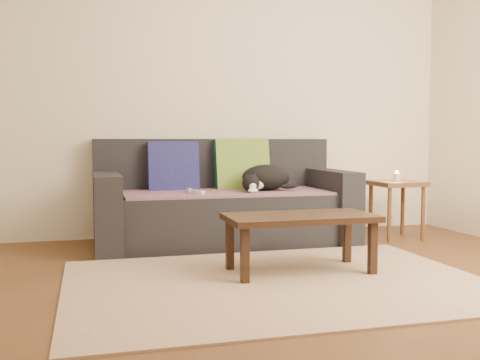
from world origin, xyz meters
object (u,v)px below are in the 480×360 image
object	(u,v)px
cat	(265,178)
wii_remote_b	(190,191)
sofa	(223,206)
side_table	(397,191)
coffee_table	(300,222)
wii_remote_a	(198,192)

from	to	relation	value
cat	wii_remote_b	world-z (taller)	cat
sofa	cat	world-z (taller)	sofa
wii_remote_b	side_table	world-z (taller)	side_table
wii_remote_b	coffee_table	distance (m)	1.19
sofa	wii_remote_a	world-z (taller)	sofa
coffee_table	cat	bearing A→B (deg)	84.07
sofa	side_table	bearing A→B (deg)	-8.50
wii_remote_b	side_table	size ratio (longest dim) A/B	0.30
wii_remote_b	coffee_table	world-z (taller)	wii_remote_b
wii_remote_a	side_table	size ratio (longest dim) A/B	0.30
side_table	coffee_table	xyz separation A→B (m)	(-1.29, -0.99, -0.08)
cat	sofa	bearing A→B (deg)	156.72
cat	side_table	distance (m)	1.18
wii_remote_a	coffee_table	xyz separation A→B (m)	(0.49, -0.94, -0.12)
sofa	wii_remote_a	size ratio (longest dim) A/B	14.00
wii_remote_a	side_table	bearing A→B (deg)	-113.20
sofa	cat	size ratio (longest dim) A/B	4.22
sofa	side_table	size ratio (longest dim) A/B	4.18
sofa	wii_remote_a	bearing A→B (deg)	-134.15
wii_remote_b	side_table	xyz separation A→B (m)	(1.81, -0.08, -0.04)
sofa	coffee_table	size ratio (longest dim) A/B	2.20
cat	wii_remote_b	xyz separation A→B (m)	(-0.63, -0.03, -0.09)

